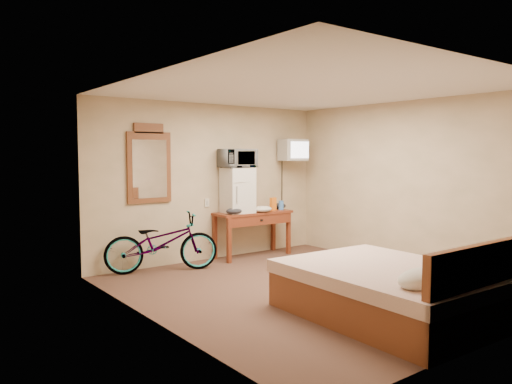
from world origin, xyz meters
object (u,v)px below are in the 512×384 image
Objects in this scene: mini_fridge at (238,190)px; wall_mirror at (149,165)px; bed at (395,290)px; microwave at (237,158)px; bicycle at (162,243)px; blue_cup at (281,205)px; desk at (254,219)px; crt_television at (293,150)px.

mini_fridge is 0.62× the size of wall_mirror.
wall_mirror is 0.53× the size of bed.
mini_fridge is at bearing 83.00° from bed.
microwave is at bearing -8.92° from wall_mirror.
bicycle is at bearing -176.01° from mini_fridge.
desk is at bearing 176.85° from blue_cup.
crt_television is (0.87, 0.02, 1.14)m from desk.
desk is at bearing -9.01° from mini_fridge.
wall_mirror is at bearing 22.62° from bicycle.
bicycle reaches higher than desk.
crt_television is 4.02m from bed.
crt_television is (1.16, -0.02, 0.66)m from mini_fridge.
desk is 0.59m from blue_cup.
wall_mirror reaches higher than bed.
mini_fridge is 0.52m from microwave.
wall_mirror is (-1.43, 0.22, -0.09)m from microwave.
wall_mirror reaches higher than microwave.
desk is 8.78× the size of blue_cup.
bicycle is at bearing -178.36° from crt_television.
wall_mirror is (-2.29, 0.30, 0.72)m from blue_cup.
bed is at bearing -110.90° from blue_cup.
desk is at bearing 78.01° from bed.
mini_fridge is 0.33× the size of bed.
microwave is 0.94× the size of crt_television.
bed reaches higher than desk.
blue_cup is at bearing 69.10° from bed.
microwave reaches higher than bed.
wall_mirror reaches higher than blue_cup.
wall_mirror reaches higher than mini_fridge.
crt_television is at bearing 1.46° from desk.
blue_cup is (0.86, -0.08, -0.29)m from mini_fridge.
blue_cup reaches higher than bicycle.
bed is (-0.42, -3.42, -0.82)m from mini_fridge.
microwave is at bearing 83.00° from bed.
blue_cup is at bearing -7.54° from wall_mirror.
desk is 0.83× the size of bicycle.
blue_cup is 2.30m from bicycle.
mini_fridge is at bearing 178.77° from crt_television.
crt_television is (1.16, -0.03, 0.14)m from microwave.
wall_mirror reaches higher than desk.
desk is at bearing -5.26° from microwave.
desk is 1.98m from wall_mirror.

